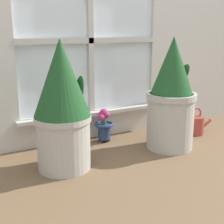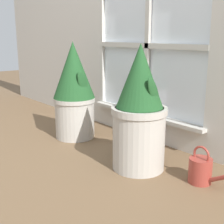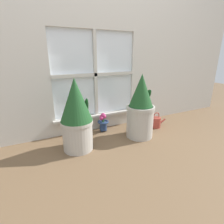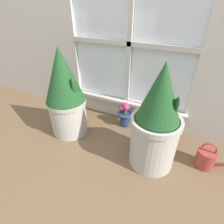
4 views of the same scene
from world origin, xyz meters
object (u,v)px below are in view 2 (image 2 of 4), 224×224
Objects in this scene: potted_plant_left at (74,90)px; flower_vase at (138,126)px; potted_plant_right at (139,112)px; watering_can at (201,170)px.

potted_plant_left is 0.53m from flower_vase.
potted_plant_left is at bearing 177.35° from potted_plant_right.
potted_plant_right is at bearing -161.16° from watering_can.
watering_can is (0.34, 0.12, -0.27)m from potted_plant_right.
flower_vase is 0.69m from watering_can.
flower_vase is 1.08× the size of watering_can.
potted_plant_left is at bearing -175.47° from watering_can.
potted_plant_right is 0.49m from flower_vase.
potted_plant_right is at bearing -43.84° from flower_vase.
watering_can is (0.66, -0.19, -0.05)m from flower_vase.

